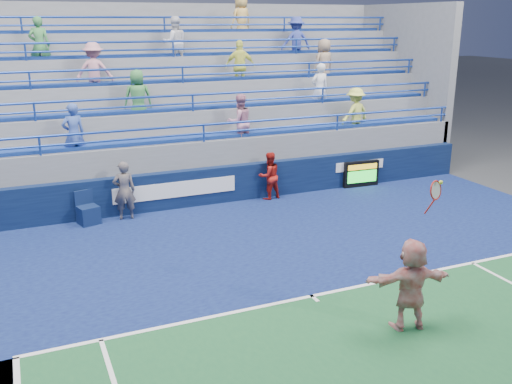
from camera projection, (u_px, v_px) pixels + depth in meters
name	position (u px, v px, depth m)	size (l,w,h in m)	color
ground	(312.00, 297.00, 11.30)	(120.00, 120.00, 0.00)	#333538
sponsor_wall	(207.00, 186.00, 16.86)	(18.00, 0.32, 1.10)	#091333
bleacher_stand	(172.00, 131.00, 19.89)	(18.00, 5.60, 6.13)	slate
serve_speed_board	(361.00, 174.00, 18.63)	(1.25, 0.19, 0.86)	black
judge_chair	(88.00, 214.00, 15.27)	(0.62, 0.63, 0.90)	#0D1C42
tennis_player	(411.00, 284.00, 9.95)	(1.63, 0.82, 2.70)	white
line_judge	(124.00, 191.00, 15.48)	(0.60, 0.39, 1.64)	#16203D
ball_girl	(269.00, 176.00, 17.28)	(0.71, 0.55, 1.46)	#A41812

